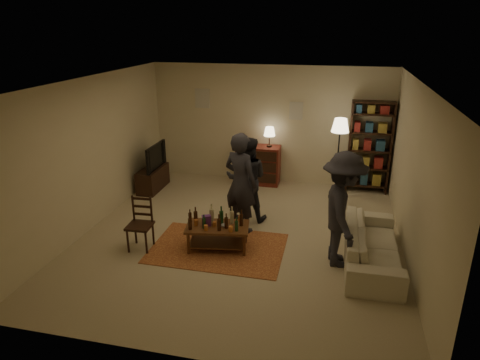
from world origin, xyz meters
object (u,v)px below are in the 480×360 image
(coffee_table, at_px, (217,228))
(dining_chair, at_px, (141,222))
(tv_stand, at_px, (153,173))
(bookshelf, at_px, (369,146))
(person_right, at_px, (247,179))
(dresser, at_px, (258,164))
(person_by_sofa, at_px, (343,210))
(person_left, at_px, (241,183))
(floor_lamp, at_px, (340,131))
(sofa, at_px, (372,245))

(coffee_table, xyz_separation_m, dining_chair, (-1.24, -0.23, 0.09))
(tv_stand, bearing_deg, bookshelf, 11.80)
(dining_chair, bearing_deg, person_right, 42.17)
(dresser, height_order, person_by_sofa, person_by_sofa)
(person_left, xyz_separation_m, person_by_sofa, (1.76, -0.77, -0.00))
(coffee_table, distance_m, floor_lamp, 3.47)
(floor_lamp, bearing_deg, person_left, -130.25)
(dining_chair, height_order, floor_lamp, floor_lamp)
(sofa, height_order, person_by_sofa, person_by_sofa)
(dining_chair, bearing_deg, coffee_table, 7.69)
(dresser, bearing_deg, dining_chair, -111.15)
(bookshelf, bearing_deg, sofa, -90.82)
(person_left, relative_size, person_by_sofa, 1.00)
(tv_stand, bearing_deg, coffee_table, -46.95)
(dresser, height_order, bookshelf, bookshelf)
(sofa, height_order, person_right, person_right)
(coffee_table, bearing_deg, person_right, 79.32)
(person_left, height_order, person_by_sofa, person_left)
(dresser, height_order, person_right, person_right)
(person_right, bearing_deg, dresser, -89.00)
(dresser, relative_size, person_by_sofa, 0.75)
(dining_chair, distance_m, dresser, 3.70)
(person_by_sofa, bearing_deg, bookshelf, -18.38)
(coffee_table, distance_m, person_right, 1.34)
(person_right, bearing_deg, tv_stand, -26.95)
(dresser, xyz_separation_m, person_left, (0.14, -2.46, 0.44))
(dresser, height_order, sofa, dresser)
(bookshelf, height_order, sofa, bookshelf)
(bookshelf, bearing_deg, person_by_sofa, -99.40)
(dining_chair, xyz_separation_m, person_right, (1.48, 1.48, 0.34))
(sofa, xyz_separation_m, person_by_sofa, (-0.50, -0.12, 0.60))
(bookshelf, xyz_separation_m, person_by_sofa, (-0.55, -3.30, -0.13))
(coffee_table, height_order, person_by_sofa, person_by_sofa)
(person_right, height_order, person_by_sofa, person_by_sofa)
(dresser, relative_size, person_left, 0.75)
(dining_chair, xyz_separation_m, dresser, (1.34, 3.45, 0.00))
(dining_chair, bearing_deg, sofa, 2.31)
(dining_chair, height_order, person_right, person_right)
(floor_lamp, xyz_separation_m, person_left, (-1.65, -1.94, -0.57))
(bookshelf, bearing_deg, floor_lamp, -138.47)
(bookshelf, relative_size, sofa, 0.97)
(tv_stand, relative_size, person_right, 0.65)
(coffee_table, distance_m, person_left, 0.96)
(bookshelf, distance_m, floor_lamp, 0.98)
(tv_stand, distance_m, floor_lamp, 4.20)
(sofa, bearing_deg, dining_chair, 95.23)
(tv_stand, distance_m, person_right, 2.65)
(person_by_sofa, bearing_deg, dresser, 21.38)
(coffee_table, bearing_deg, floor_lamp, 55.26)
(sofa, bearing_deg, floor_lamp, 13.20)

